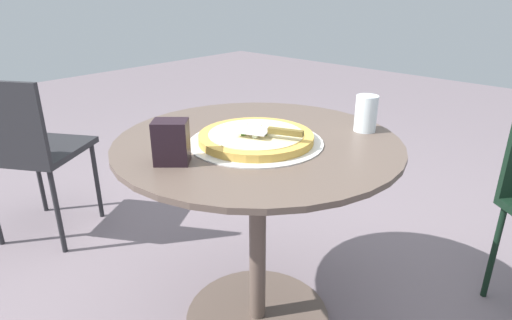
% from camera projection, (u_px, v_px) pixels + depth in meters
% --- Properties ---
extents(ground_plane, '(10.00, 10.00, 0.00)m').
position_uv_depth(ground_plane, '(257.00, 317.00, 1.69)').
color(ground_plane, slate).
extents(patio_table, '(0.93, 0.93, 0.74)m').
position_uv_depth(patio_table, '(258.00, 198.00, 1.49)').
color(patio_table, brown).
rests_on(patio_table, ground).
extents(pizza_on_tray, '(0.43, 0.43, 0.05)m').
position_uv_depth(pizza_on_tray, '(256.00, 138.00, 1.38)').
color(pizza_on_tray, silver).
rests_on(pizza_on_tray, patio_table).
extents(pizza_server, '(0.21, 0.12, 0.02)m').
position_uv_depth(pizza_server, '(270.00, 131.00, 1.32)').
color(pizza_server, silver).
rests_on(pizza_server, pizza_on_tray).
extents(drinking_cup, '(0.08, 0.08, 0.12)m').
position_uv_depth(drinking_cup, '(366.00, 113.00, 1.47)').
color(drinking_cup, silver).
rests_on(drinking_cup, patio_table).
extents(napkin_dispenser, '(0.12, 0.12, 0.12)m').
position_uv_depth(napkin_dispenser, '(171.00, 142.00, 1.20)').
color(napkin_dispenser, black).
rests_on(napkin_dispenser, patio_table).
extents(patio_chair_corner, '(0.56, 0.56, 0.83)m').
position_uv_depth(patio_chair_corner, '(27.00, 145.00, 2.04)').
color(patio_chair_corner, '#262629').
rests_on(patio_chair_corner, ground).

